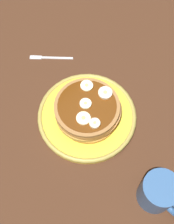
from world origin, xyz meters
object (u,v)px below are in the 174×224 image
banana_slice_2 (87,86)px  coffee_mug (159,193)px  plate (87,116)px  banana_slice_3 (105,93)px  banana_slice_4 (95,123)px  fork (49,57)px  pancake_stack (88,111)px  banana_slice_1 (83,118)px  banana_slice_0 (87,103)px

banana_slice_2 → coffee_mug: (30.63, -5.72, -2.43)cm
coffee_mug → plate: bearing=175.6°
banana_slice_3 → banana_slice_4: size_ratio=1.34×
banana_slice_2 → banana_slice_4: size_ratio=1.22×
banana_slice_2 → fork: 19.66cm
pancake_stack → coffee_mug: bearing=-4.5°
banana_slice_2 → banana_slice_4: bearing=-31.8°
banana_slice_1 → banana_slice_3: (-1.60, 8.82, 0.07)cm
pancake_stack → banana_slice_1: 4.65cm
pancake_stack → banana_slice_0: size_ratio=5.89×
banana_slice_0 → banana_slice_2: size_ratio=0.90×
banana_slice_3 → coffee_mug: bearing=-16.7°
fork → pancake_stack: bearing=-11.8°
banana_slice_2 → coffee_mug: bearing=-10.6°
plate → banana_slice_0: bearing=143.1°
banana_slice_2 → banana_slice_3: (4.76, 2.02, 0.09)cm
pancake_stack → banana_slice_4: size_ratio=6.49×
banana_slice_1 → banana_slice_3: bearing=100.3°
pancake_stack → banana_slice_4: (4.81, -2.04, 2.93)cm
banana_slice_0 → coffee_mug: (26.95, -2.41, -2.43)cm
pancake_stack → banana_slice_2: (-4.41, 3.67, 2.80)cm
banana_slice_2 → banana_slice_4: (9.22, -5.71, 0.13)cm
pancake_stack → coffee_mug: coffee_mug is taller
fork → banana_slice_2: bearing=-3.4°
pancake_stack → banana_slice_4: bearing=-23.0°
banana_slice_0 → plate: bearing=-36.9°
banana_slice_1 → coffee_mug: coffee_mug is taller
fork → plate: bearing=-12.0°
banana_slice_0 → banana_slice_3: banana_slice_3 is taller
banana_slice_0 → banana_slice_4: size_ratio=1.10×
plate → banana_slice_2: 8.35cm
banana_slice_3 → coffee_mug: (25.87, -7.74, -2.52)cm
banana_slice_0 → coffee_mug: bearing=-5.1°
banana_slice_2 → pancake_stack: bearing=-39.8°
banana_slice_4 → banana_slice_0: bearing=156.5°
banana_slice_0 → banana_slice_1: bearing=-52.6°
fork → banana_slice_3: bearing=2.3°
banana_slice_4 → banana_slice_1: bearing=-159.1°
banana_slice_3 → fork: (-23.08, -0.93, -7.16)cm
pancake_stack → banana_slice_1: size_ratio=4.92×
pancake_stack → banana_slice_2: 6.38cm
banana_slice_0 → pancake_stack: bearing=-27.1°
banana_slice_2 → banana_slice_4: banana_slice_4 is taller
plate → banana_slice_3: 8.50cm
fork → coffee_mug: bearing=-7.9°
banana_slice_2 → banana_slice_3: size_ratio=0.91×
banana_slice_3 → banana_slice_4: (4.45, -7.73, 0.04)cm
pancake_stack → coffee_mug: (26.23, -2.05, 0.36)cm
banana_slice_0 → banana_slice_1: size_ratio=0.84×
plate → banana_slice_3: bearing=84.6°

